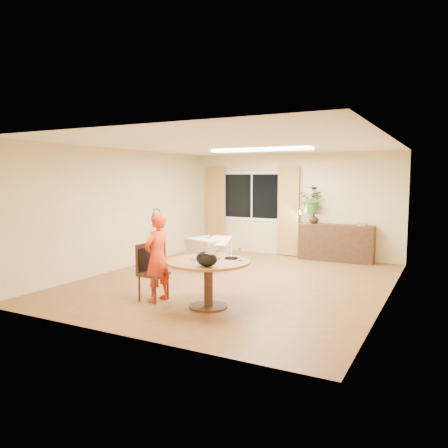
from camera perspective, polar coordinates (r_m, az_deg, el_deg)
name	(u,v)px	position (r m, az deg, el deg)	size (l,w,h in m)	color
floor	(235,281)	(8.44, 1.44, -7.52)	(6.50, 6.50, 0.00)	brown
ceiling	(235,144)	(8.23, 1.49, 10.38)	(6.50, 6.50, 0.00)	white
wall_back	(292,205)	(11.23, 8.82, 2.50)	(5.50, 5.50, 0.00)	tan
wall_left	(122,209)	(9.76, -13.18, 1.90)	(6.50, 6.50, 0.00)	tan
wall_right	(390,221)	(7.44, 20.83, 0.43)	(6.50, 6.50, 0.00)	tan
window	(252,196)	(11.60, 3.66, 3.66)	(1.70, 0.03, 1.30)	white
curtain_left	(216,208)	(12.02, -1.08, 2.06)	(0.55, 0.08, 2.25)	olive
curtain_right	(288,211)	(11.17, 8.41, 1.69)	(0.55, 0.08, 2.25)	olive
ceiling_panel	(261,150)	(9.31, 4.80, 9.63)	(2.20, 0.35, 0.05)	white
dining_table	(208,271)	(6.67, -2.05, -6.11)	(1.28, 1.28, 0.73)	brown
dining_chair	(153,272)	(7.17, -9.20, -6.25)	(0.44, 0.40, 0.92)	black
child	(157,257)	(7.08, -8.71, -4.28)	(0.34, 0.52, 1.43)	red
laptop	(203,253)	(6.66, -2.75, -3.74)	(0.36, 0.24, 0.24)	#B7B7BC
tumbler	(218,255)	(6.80, -0.77, -4.03)	(0.08, 0.08, 0.12)	white
wine_glass	(240,254)	(6.63, 2.10, -3.98)	(0.07, 0.07, 0.19)	white
pot_lid	(231,258)	(6.79, 0.95, -4.42)	(0.22, 0.22, 0.04)	white
handbag	(207,259)	(6.17, -2.29, -4.60)	(0.33, 0.19, 0.22)	black
armchair	(209,252)	(9.63, -2.01, -3.72)	(0.74, 0.76, 0.69)	#BCAD95
throw	(219,237)	(9.39, -0.64, -1.74)	(0.45, 0.55, 0.03)	beige
sideboard	(336,243)	(10.76, 14.43, -2.40)	(1.75, 0.43, 0.87)	black
vase	(314,218)	(10.83, 11.66, 0.71)	(0.24, 0.24, 0.25)	black
bouquet	(312,200)	(10.81, 11.48, 3.12)	(0.59, 0.51, 0.66)	#356D29
book_stack	(362,224)	(10.58, 17.60, -0.02)	(0.20, 0.15, 0.08)	brown
desk_lamp	(300,216)	(10.87, 9.93, 1.00)	(0.14, 0.14, 0.34)	black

